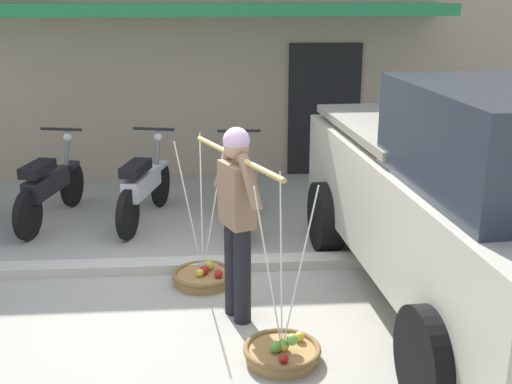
# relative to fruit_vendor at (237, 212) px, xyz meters

# --- Properties ---
(ground_plane) EXTENTS (90.00, 90.00, 0.00)m
(ground_plane) POSITION_rel_fruit_vendor_xyz_m (-0.34, 0.35, -0.98)
(ground_plane) COLOR #9E998C
(sidewalk_curb) EXTENTS (20.00, 0.24, 0.10)m
(sidewalk_curb) POSITION_rel_fruit_vendor_xyz_m (-0.34, 1.05, -0.93)
(sidewalk_curb) COLOR #BAB4A5
(sidewalk_curb) RESTS_ON ground
(fruit_vendor) EXTENTS (0.65, 1.45, 1.70)m
(fruit_vendor) POSITION_rel_fruit_vendor_xyz_m (0.00, 0.00, 0.00)
(fruit_vendor) COLOR black
(fruit_vendor) RESTS_ON ground
(fruit_basket_left_side) EXTENTS (0.61, 0.61, 1.45)m
(fruit_basket_left_side) POSITION_rel_fruit_vendor_xyz_m (0.31, -0.72, -0.90)
(fruit_basket_left_side) COLOR #9E7542
(fruit_basket_left_side) RESTS_ON ground
(fruit_basket_right_side) EXTENTS (0.61, 0.61, 1.45)m
(fruit_basket_right_side) POSITION_rel_fruit_vendor_xyz_m (-0.30, 0.72, -0.90)
(fruit_basket_right_side) COLOR #9E7542
(fruit_basket_right_side) RESTS_ON ground
(motorcycle_second_in_row) EXTENTS (0.59, 1.80, 1.09)m
(motorcycle_second_in_row) POSITION_rel_fruit_vendor_xyz_m (-2.18, 2.62, -0.52)
(motorcycle_second_in_row) COLOR black
(motorcycle_second_in_row) RESTS_ON ground
(motorcycle_third_in_row) EXTENTS (0.63, 1.79, 1.09)m
(motorcycle_third_in_row) POSITION_rel_fruit_vendor_xyz_m (-1.03, 2.55, -0.52)
(motorcycle_third_in_row) COLOR black
(motorcycle_third_in_row) RESTS_ON ground
(motorcycle_end_of_row) EXTENTS (0.54, 1.82, 1.09)m
(motorcycle_end_of_row) POSITION_rel_fruit_vendor_xyz_m (0.15, 2.34, -0.52)
(motorcycle_end_of_row) COLOR black
(motorcycle_end_of_row) RESTS_ON ground
(parked_truck) EXTENTS (2.39, 4.81, 2.10)m
(parked_truck) POSITION_rel_fruit_vendor_xyz_m (2.09, -0.03, 0.05)
(parked_truck) COLOR beige
(parked_truck) RESTS_ON ground
(storefront_building) EXTENTS (13.00, 6.00, 4.20)m
(storefront_building) POSITION_rel_fruit_vendor_xyz_m (-0.40, 7.09, 1.13)
(storefront_building) COLOR tan
(storefront_building) RESTS_ON ground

